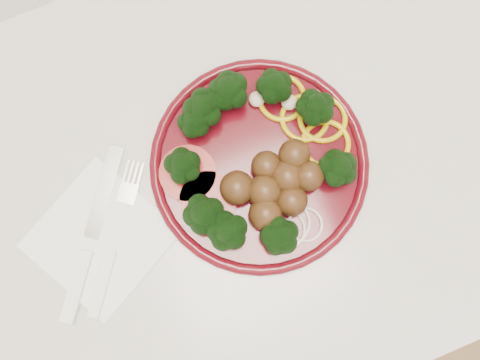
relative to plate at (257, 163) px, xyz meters
name	(u,v)px	position (x,y,z in m)	size (l,w,h in m)	color
counter	(184,228)	(-0.15, 0.00, -0.47)	(2.40, 0.60, 0.90)	white
plate	(257,163)	(0.00, 0.00, 0.00)	(0.27, 0.27, 0.06)	#48070F
napkin	(101,238)	(-0.21, -0.01, -0.02)	(0.14, 0.14, 0.00)	white
knife	(86,256)	(-0.24, -0.02, -0.01)	(0.14, 0.19, 0.01)	silver
fork	(108,264)	(-0.21, -0.04, -0.01)	(0.13, 0.17, 0.01)	white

